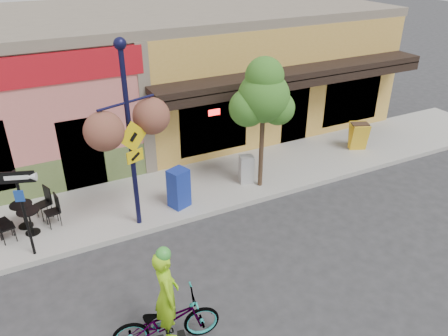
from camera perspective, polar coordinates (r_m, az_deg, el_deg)
name	(u,v)px	position (r m, az deg, el deg)	size (l,w,h in m)	color
ground	(229,223)	(11.72, 0.68, -7.19)	(90.00, 90.00, 0.00)	#2D2D30
sidewalk	(199,187)	(13.21, -3.32, -2.46)	(24.00, 3.00, 0.15)	#9E9B93
curb	(220,210)	(12.09, -0.52, -5.56)	(24.00, 0.12, 0.15)	#A8A59E
building	(138,72)	(17.21, -11.14, 12.23)	(18.20, 8.20, 4.50)	#CC6D65
bicycle	(166,321)	(8.51, -7.57, -19.24)	(0.70, 1.99, 1.05)	maroon
cyclist_rider	(167,305)	(8.24, -7.40, -17.29)	(0.67, 0.44, 1.83)	#96D916
lamp_post	(130,139)	(10.55, -12.13, 3.70)	(1.51, 0.61, 4.74)	#101134
one_way_sign	(25,214)	(10.77, -24.57, -5.51)	(0.85, 0.18, 2.22)	black
cafe_set_left	(30,218)	(11.88, -24.05, -6.02)	(1.46, 0.73, 0.87)	black
cafe_set_right	(23,212)	(12.21, -24.82, -5.23)	(1.47, 0.73, 0.88)	black
newspaper_box_blue	(179,188)	(11.93, -5.93, -2.63)	(0.50, 0.44, 1.11)	navy
newspaper_box_grey	(246,169)	(13.13, 2.93, -0.15)	(0.40, 0.36, 0.85)	#A7A7A7
street_tree	(262,124)	(12.33, 5.04, 5.69)	(1.52, 1.52, 3.90)	#3D7A26
sandwich_board	(360,138)	(15.75, 17.35, 3.73)	(0.58, 0.43, 0.97)	yellow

